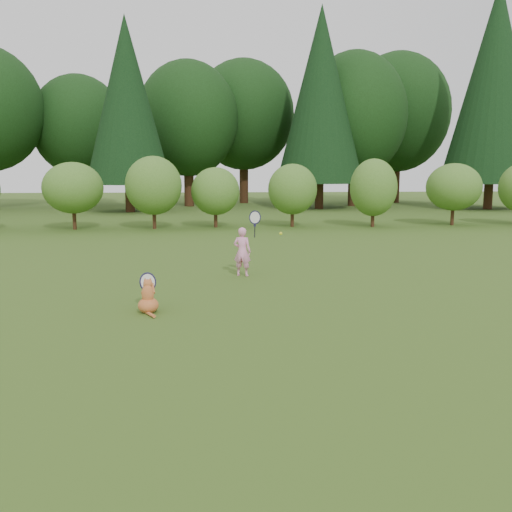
{
  "coord_description": "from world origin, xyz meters",
  "views": [
    {
      "loc": [
        -0.65,
        -9.4,
        2.24
      ],
      "look_at": [
        0.2,
        0.8,
        0.7
      ],
      "focal_mm": 40.0,
      "sensor_mm": 36.0,
      "label": 1
    }
  ],
  "objects": [
    {
      "name": "shrub_row",
      "position": [
        0.0,
        13.0,
        1.4
      ],
      "size": [
        28.0,
        3.0,
        2.8
      ],
      "primitive_type": null,
      "color": "#3F6A21",
      "rests_on": "ground"
    },
    {
      "name": "ground",
      "position": [
        0.0,
        0.0,
        0.0
      ],
      "size": [
        100.0,
        100.0,
        0.0
      ],
      "primitive_type": "plane",
      "color": "#2F4C15",
      "rests_on": "ground"
    },
    {
      "name": "child",
      "position": [
        0.07,
        2.61,
        0.55
      ],
      "size": [
        0.62,
        0.4,
        1.57
      ],
      "rotation": [
        0.0,
        0.0,
        2.79
      ],
      "color": "#FF98CA",
      "rests_on": "ground"
    },
    {
      "name": "tennis_ball",
      "position": [
        0.78,
        1.78,
        1.0
      ],
      "size": [
        0.06,
        0.06,
        0.06
      ],
      "color": "yellow",
      "rests_on": "ground"
    },
    {
      "name": "woodland_backdrop",
      "position": [
        0.0,
        23.0,
        7.5
      ],
      "size": [
        48.0,
        10.0,
        15.0
      ],
      "primitive_type": null,
      "color": "black",
      "rests_on": "ground"
    },
    {
      "name": "cat",
      "position": [
        -1.63,
        -0.42,
        0.29
      ],
      "size": [
        0.38,
        0.76,
        0.75
      ],
      "rotation": [
        0.0,
        0.0,
        -0.0
      ],
      "color": "#B44C22",
      "rests_on": "ground"
    }
  ]
}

